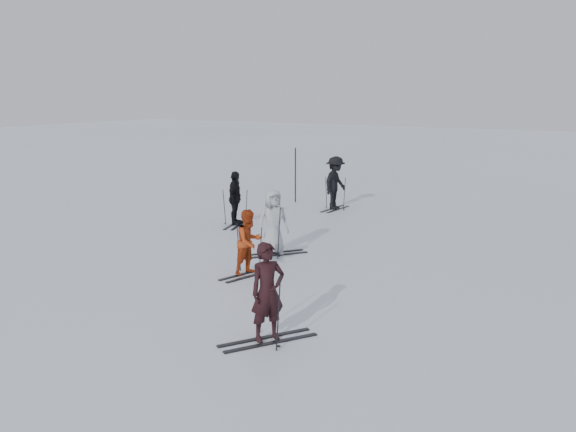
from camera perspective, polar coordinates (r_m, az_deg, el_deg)
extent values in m
plane|color=silver|center=(15.81, -1.91, -4.15)|extent=(120.00, 120.00, 0.00)
imported|color=black|center=(10.74, -1.83, -6.90)|extent=(0.66, 0.73, 1.68)
imported|color=#A73712|center=(14.60, -3.47, -2.42)|extent=(0.71, 0.83, 1.49)
imported|color=#AEB3B8|center=(16.37, -1.34, -0.62)|extent=(0.91, 0.97, 1.67)
imported|color=black|center=(20.05, -4.72, 1.52)|extent=(0.70, 1.06, 1.67)
imported|color=black|center=(22.76, 4.23, 2.90)|extent=(0.71, 1.21, 1.86)
cylinder|color=black|center=(24.19, 0.66, 3.65)|extent=(0.06, 0.06, 2.05)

